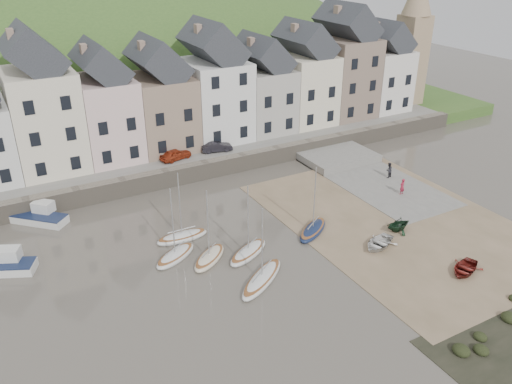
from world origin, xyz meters
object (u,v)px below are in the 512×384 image
sailboat_0 (175,256)px  rowboat_green (399,224)px  car_left (176,154)px  person_dark (389,170)px  rowboat_white (379,243)px  person_red (402,186)px  rowboat_red (464,268)px  car_right (217,147)px

sailboat_0 → rowboat_green: 19.08m
car_left → rowboat_green: bearing=-164.0°
person_dark → car_left: car_left is taller
rowboat_white → person_red: person_red is taller
rowboat_white → sailboat_0: bearing=-132.9°
sailboat_0 → rowboat_red: (18.34, -12.44, 0.12)m
person_dark → rowboat_red: bearing=49.0°
rowboat_red → person_red: (5.19, 12.25, 0.55)m
sailboat_0 → rowboat_white: (15.10, -6.52, 0.14)m
sailboat_0 → rowboat_red: bearing=-34.2°
sailboat_0 → rowboat_green: sailboat_0 is taller
sailboat_0 → person_red: size_ratio=3.90×
person_dark → car_right: 18.60m
rowboat_green → rowboat_red: bearing=-0.3°
rowboat_red → person_dark: bearing=135.9°
rowboat_green → car_left: bearing=-150.1°
rowboat_white → rowboat_green: rowboat_green is taller
person_red → rowboat_white: bearing=29.0°
rowboat_green → person_red: bearing=134.2°
rowboat_green → rowboat_red: (0.02, -7.11, -0.31)m
rowboat_red → car_right: car_right is taller
car_left → rowboat_white: bearing=-172.2°
sailboat_0 → car_right: bearing=54.7°
rowboat_green → person_dark: person_dark is taller
rowboat_white → car_left: size_ratio=0.96×
rowboat_red → person_dark: size_ratio=1.89×
sailboat_0 → rowboat_green: size_ratio=2.62×
rowboat_green → car_right: size_ratio=0.71×
rowboat_green → person_red: (5.21, 5.13, 0.24)m
rowboat_red → person_dark: (6.75, 15.89, 0.56)m
sailboat_0 → rowboat_green: bearing=-16.2°
person_dark → car_left: (-18.93, 12.03, 1.24)m
person_red → person_dark: bearing=-121.1°
person_red → car_right: (-12.57, 15.68, 1.23)m
rowboat_white → rowboat_red: rowboat_white is taller
sailboat_0 → car_right: (10.96, 15.48, 1.89)m
sailboat_0 → car_right: size_ratio=1.87×
car_left → person_red: bearing=-146.4°
rowboat_green → car_left: 24.15m
rowboat_green → rowboat_red: size_ratio=0.77×
rowboat_white → person_red: bearing=107.4°
rowboat_green → car_left: (-12.17, 20.81, 1.49)m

